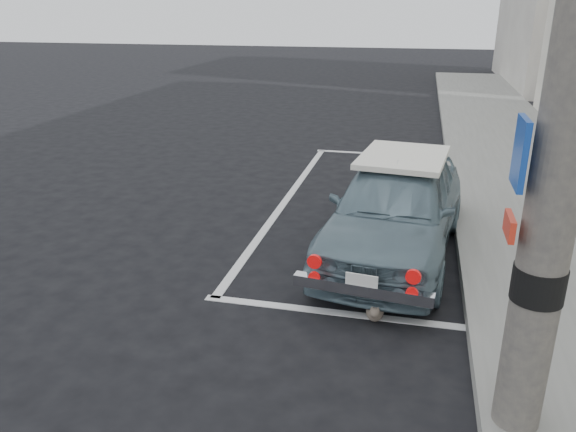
# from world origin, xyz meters

# --- Properties ---
(ground) EXTENTS (80.00, 80.00, 0.00)m
(ground) POSITION_xyz_m (0.00, 0.00, 0.00)
(ground) COLOR black
(ground) RESTS_ON ground
(sidewalk) EXTENTS (2.80, 40.00, 0.15)m
(sidewalk) POSITION_xyz_m (3.20, 2.00, 0.07)
(sidewalk) COLOR slate
(sidewalk) RESTS_ON ground
(pline_rear) EXTENTS (3.00, 0.12, 0.01)m
(pline_rear) POSITION_xyz_m (0.50, -0.50, 0.00)
(pline_rear) COLOR silver
(pline_rear) RESTS_ON ground
(pline_front) EXTENTS (3.00, 0.12, 0.01)m
(pline_front) POSITION_xyz_m (0.50, 6.50, 0.00)
(pline_front) COLOR silver
(pline_front) RESTS_ON ground
(pline_side) EXTENTS (0.12, 7.00, 0.01)m
(pline_side) POSITION_xyz_m (-0.90, 3.00, 0.00)
(pline_side) COLOR silver
(pline_side) RESTS_ON ground
(retro_coupe) EXTENTS (1.97, 3.94, 1.29)m
(retro_coupe) POSITION_xyz_m (0.97, 1.21, 0.65)
(retro_coupe) COLOR slate
(retro_coupe) RESTS_ON ground
(cat) EXTENTS (0.20, 0.42, 0.22)m
(cat) POSITION_xyz_m (0.88, -0.54, 0.10)
(cat) COLOR #736557
(cat) RESTS_ON ground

